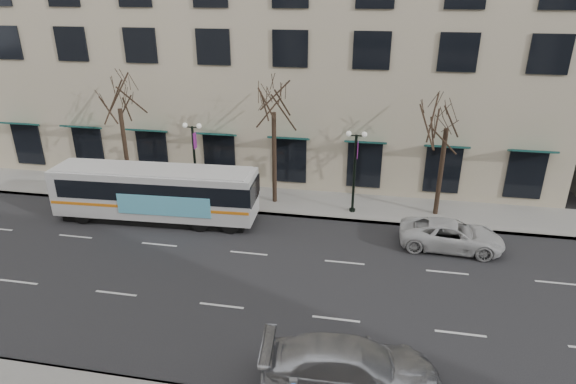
% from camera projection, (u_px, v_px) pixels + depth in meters
% --- Properties ---
extents(ground, '(160.00, 160.00, 0.00)m').
position_uv_depth(ground, '(236.00, 277.00, 23.06)').
color(ground, black).
rests_on(ground, ground).
extents(sidewalk_far, '(80.00, 4.00, 0.15)m').
position_uv_depth(sidewalk_far, '(353.00, 207.00, 30.33)').
color(sidewalk_far, gray).
rests_on(sidewalk_far, ground).
extents(tree_far_left, '(3.60, 3.60, 8.34)m').
position_uv_depth(tree_far_left, '(118.00, 94.00, 30.11)').
color(tree_far_left, black).
rests_on(tree_far_left, ground).
extents(tree_far_mid, '(3.60, 3.60, 8.55)m').
position_uv_depth(tree_far_mid, '(274.00, 96.00, 28.33)').
color(tree_far_mid, black).
rests_on(tree_far_mid, ground).
extents(tree_far_right, '(3.60, 3.60, 8.06)m').
position_uv_depth(tree_far_right, '(449.00, 112.00, 26.82)').
color(tree_far_right, black).
rests_on(tree_far_right, ground).
extents(lamp_post_left, '(1.22, 0.45, 5.21)m').
position_uv_depth(lamp_post_left, '(195.00, 158.00, 30.18)').
color(lamp_post_left, black).
rests_on(lamp_post_left, ground).
extents(lamp_post_right, '(1.22, 0.45, 5.21)m').
position_uv_depth(lamp_post_right, '(355.00, 168.00, 28.48)').
color(lamp_post_right, black).
rests_on(lamp_post_right, ground).
extents(city_bus, '(12.03, 3.14, 3.23)m').
position_uv_depth(city_bus, '(157.00, 192.00, 28.16)').
color(city_bus, silver).
rests_on(city_bus, ground).
extents(silver_car, '(6.34, 3.09, 1.78)m').
position_uv_depth(silver_car, '(351.00, 367.00, 16.35)').
color(silver_car, '#ABADB3').
rests_on(silver_car, ground).
extents(white_pickup, '(5.46, 2.70, 1.49)m').
position_uv_depth(white_pickup, '(451.00, 235.00, 25.42)').
color(white_pickup, silver).
rests_on(white_pickup, ground).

